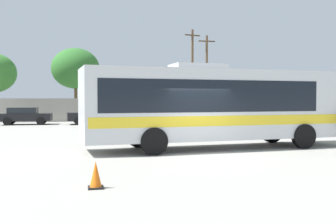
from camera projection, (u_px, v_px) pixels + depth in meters
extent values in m
plane|color=gray|center=(155.00, 133.00, 24.58)|extent=(300.00, 300.00, 0.00)
cube|color=#9E998C|center=(129.00, 110.00, 38.33)|extent=(80.00, 0.30, 2.17)
cube|color=silver|center=(216.00, 104.00, 16.84)|extent=(11.48, 3.61, 2.86)
cube|color=black|center=(204.00, 96.00, 16.65)|extent=(9.46, 3.45, 1.26)
cube|color=yellow|center=(216.00, 119.00, 16.86)|extent=(11.26, 3.62, 0.40)
cube|color=#19212D|center=(327.00, 93.00, 18.55)|extent=(0.26, 2.29, 1.49)
cube|color=yellow|center=(326.00, 127.00, 18.60)|extent=(0.30, 2.49, 0.69)
cube|color=#B2B2B2|center=(198.00, 67.00, 16.53)|extent=(2.32, 1.61, 0.24)
cylinder|color=black|center=(272.00, 132.00, 19.11)|extent=(1.06, 0.40, 1.04)
cylinder|color=black|center=(304.00, 136.00, 16.78)|extent=(1.06, 0.40, 1.04)
cylinder|color=black|center=(138.00, 136.00, 17.10)|extent=(1.06, 0.40, 1.04)
cylinder|color=black|center=(154.00, 141.00, 14.77)|extent=(1.06, 0.40, 1.04)
cube|color=black|center=(26.00, 117.00, 32.63)|extent=(4.14, 1.90, 0.60)
cube|color=black|center=(23.00, 110.00, 32.57)|extent=(2.29, 1.71, 0.49)
cylinder|color=black|center=(43.00, 120.00, 33.74)|extent=(0.65, 0.24, 0.64)
cylinder|color=black|center=(40.00, 121.00, 32.01)|extent=(0.65, 0.24, 0.64)
cylinder|color=black|center=(12.00, 120.00, 33.26)|extent=(0.65, 0.24, 0.64)
cylinder|color=black|center=(7.00, 121.00, 31.53)|extent=(0.65, 0.24, 0.64)
cube|color=black|center=(95.00, 116.00, 33.25)|extent=(4.61, 2.14, 0.66)
cube|color=black|center=(97.00, 109.00, 33.29)|extent=(2.59, 1.84, 0.54)
cylinder|color=black|center=(79.00, 121.00, 32.02)|extent=(0.66, 0.27, 0.64)
cylinder|color=black|center=(77.00, 120.00, 33.70)|extent=(0.66, 0.27, 0.64)
cylinder|color=black|center=(113.00, 121.00, 32.82)|extent=(0.66, 0.27, 0.64)
cylinder|color=black|center=(110.00, 120.00, 34.50)|extent=(0.66, 0.27, 0.64)
cube|color=slate|center=(157.00, 115.00, 35.23)|extent=(4.40, 2.17, 0.64)
cube|color=black|center=(159.00, 109.00, 35.24)|extent=(2.48, 1.86, 0.53)
cylinder|color=black|center=(143.00, 120.00, 34.20)|extent=(0.66, 0.28, 0.64)
cylinder|color=black|center=(141.00, 119.00, 35.95)|extent=(0.66, 0.28, 0.64)
cylinder|color=black|center=(173.00, 120.00, 34.53)|extent=(0.66, 0.28, 0.64)
cylinder|color=black|center=(170.00, 119.00, 36.28)|extent=(0.66, 0.28, 0.64)
cube|color=maroon|center=(237.00, 115.00, 36.75)|extent=(4.60, 2.14, 0.66)
cube|color=black|center=(239.00, 108.00, 36.76)|extent=(2.58, 1.84, 0.54)
cylinder|color=black|center=(225.00, 119.00, 35.70)|extent=(0.66, 0.27, 0.64)
cylinder|color=black|center=(220.00, 118.00, 37.45)|extent=(0.66, 0.27, 0.64)
cylinder|color=black|center=(255.00, 119.00, 36.08)|extent=(0.66, 0.27, 0.64)
cylinder|color=black|center=(248.00, 118.00, 37.82)|extent=(0.66, 0.27, 0.64)
cylinder|color=#4C3823|center=(192.00, 74.00, 42.12)|extent=(0.24, 0.24, 9.48)
cube|color=#473321|center=(192.00, 35.00, 41.98)|extent=(1.78, 0.55, 0.12)
cylinder|color=#4C3823|center=(207.00, 77.00, 42.01)|extent=(0.24, 0.24, 8.83)
cube|color=#473321|center=(207.00, 41.00, 41.89)|extent=(1.80, 0.14, 0.12)
cylinder|color=brown|center=(76.00, 102.00, 42.95)|extent=(0.32, 0.32, 3.62)
ellipsoid|color=#2D6628|center=(76.00, 68.00, 42.83)|extent=(5.16, 5.16, 4.38)
cube|color=black|center=(96.00, 187.00, 9.29)|extent=(0.36, 0.36, 0.04)
cone|color=orange|center=(96.00, 174.00, 9.28)|extent=(0.28, 0.28, 0.60)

